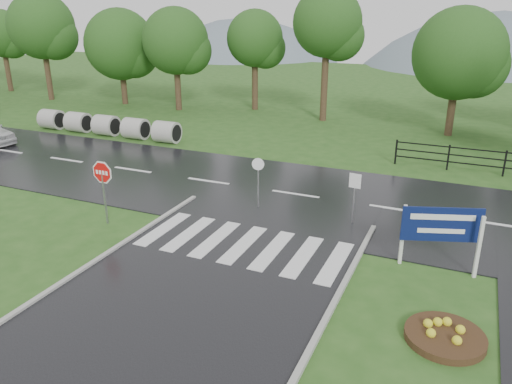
% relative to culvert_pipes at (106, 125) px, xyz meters
% --- Properties ---
extents(ground, '(120.00, 120.00, 0.00)m').
position_rel_culvert_pipes_xyz_m(ground, '(13.58, -15.00, -0.60)').
color(ground, '#2A531B').
rests_on(ground, ground).
extents(main_road, '(90.00, 8.00, 0.04)m').
position_rel_culvert_pipes_xyz_m(main_road, '(13.58, -5.00, -0.60)').
color(main_road, black).
rests_on(main_road, ground).
extents(crosswalk, '(6.50, 2.80, 0.02)m').
position_rel_culvert_pipes_xyz_m(crosswalk, '(13.58, -10.00, -0.54)').
color(crosswalk, silver).
rests_on(crosswalk, ground).
extents(fence_west, '(9.58, 0.08, 1.20)m').
position_rel_culvert_pipes_xyz_m(fence_west, '(21.33, 1.00, 0.12)').
color(fence_west, black).
rests_on(fence_west, ground).
extents(hills, '(102.00, 48.00, 48.00)m').
position_rel_culvert_pipes_xyz_m(hills, '(17.07, 50.00, -16.14)').
color(hills, slate).
rests_on(hills, ground).
extents(treeline, '(83.20, 5.20, 10.00)m').
position_rel_culvert_pipes_xyz_m(treeline, '(14.58, 9.00, -0.60)').
color(treeline, '#1E4916').
rests_on(treeline, ground).
extents(culvert_pipes, '(9.70, 1.20, 1.20)m').
position_rel_culvert_pipes_xyz_m(culvert_pipes, '(0.00, 0.00, 0.00)').
color(culvert_pipes, '#9E9B93').
rests_on(culvert_pipes, ground).
extents(stop_sign, '(1.08, 0.05, 2.43)m').
position_rel_culvert_pipes_xyz_m(stop_sign, '(8.45, -10.30, 1.10)').
color(stop_sign, '#939399').
rests_on(stop_sign, ground).
extents(estate_billboard, '(2.17, 0.78, 1.96)m').
position_rel_culvert_pipes_xyz_m(estate_billboard, '(19.34, -9.16, 0.75)').
color(estate_billboard, silver).
rests_on(estate_billboard, ground).
extents(flower_bed, '(1.81, 1.81, 0.36)m').
position_rel_culvert_pipes_xyz_m(flower_bed, '(19.83, -12.49, -0.47)').
color(flower_bed, '#332111').
rests_on(flower_bed, ground).
extents(reg_sign_small, '(0.42, 0.08, 1.88)m').
position_rel_culvert_pipes_xyz_m(reg_sign_small, '(16.36, -6.95, 0.75)').
color(reg_sign_small, '#939399').
rests_on(reg_sign_small, ground).
extents(reg_sign_round, '(0.45, 0.13, 1.97)m').
position_rel_culvert_pipes_xyz_m(reg_sign_round, '(12.74, -6.87, 0.67)').
color(reg_sign_round, '#939399').
rests_on(reg_sign_round, ground).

